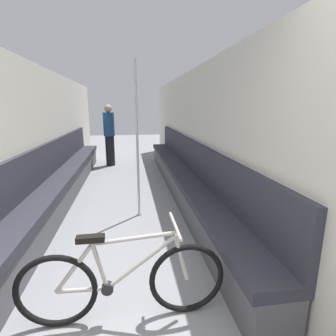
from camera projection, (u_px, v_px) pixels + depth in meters
name	position (u px, v px, depth m)	size (l,w,h in m)	color
wall_left	(37.00, 138.00, 4.15)	(0.10, 10.95, 2.29)	beige
wall_right	(200.00, 135.00, 4.53)	(0.10, 10.95, 2.29)	beige
bench_seat_row_left	(61.00, 182.00, 4.59)	(0.43, 6.66, 1.04)	#4C4C51
bench_seat_row_right	(183.00, 177.00, 4.91)	(0.43, 6.66, 1.04)	#4C4C51
bicycle	(123.00, 282.00, 2.00)	(1.59, 0.46, 0.78)	black
grab_pole_near	(137.00, 144.00, 3.80)	(0.08, 0.08, 2.27)	gray
passenger_standing	(109.00, 135.00, 7.25)	(0.30, 0.30, 1.68)	black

